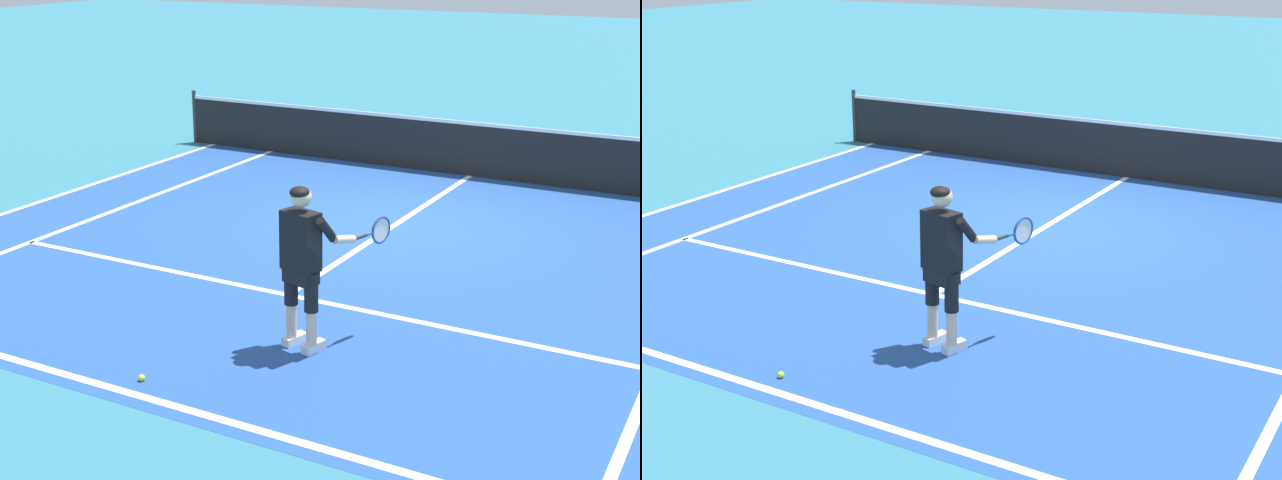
{
  "view_description": "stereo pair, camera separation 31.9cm",
  "coord_description": "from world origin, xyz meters",
  "views": [
    {
      "loc": [
        4.99,
        -11.62,
        3.95
      ],
      "look_at": [
        0.85,
        -3.95,
        1.05
      ],
      "focal_mm": 50.44,
      "sensor_mm": 36.0,
      "label": 1
    },
    {
      "loc": [
        5.26,
        -11.46,
        3.95
      ],
      "look_at": [
        0.85,
        -3.95,
        1.05
      ],
      "focal_mm": 50.44,
      "sensor_mm": 36.0,
      "label": 2
    }
  ],
  "objects": [
    {
      "name": "ground_plane",
      "position": [
        0.0,
        0.0,
        0.0
      ],
      "size": [
        80.0,
        80.0,
        0.0
      ],
      "primitive_type": "plane",
      "color": "teal"
    },
    {
      "name": "court_inner_surface",
      "position": [
        0.0,
        -1.36,
        0.0
      ],
      "size": [
        10.98,
        9.57,
        0.0
      ],
      "primitive_type": "cube",
      "color": "#234C93",
      "rests_on": "ground"
    },
    {
      "name": "line_baseline",
      "position": [
        0.0,
        -5.95,
        0.0
      ],
      "size": [
        10.98,
        0.1,
        0.01
      ],
      "primitive_type": "cube",
      "color": "white",
      "rests_on": "ground"
    },
    {
      "name": "line_service",
      "position": [
        0.0,
        -3.17,
        0.0
      ],
      "size": [
        8.23,
        0.1,
        0.01
      ],
      "primitive_type": "cube",
      "color": "white",
      "rests_on": "ground"
    },
    {
      "name": "line_centre_service",
      "position": [
        0.0,
        0.03,
        0.0
      ],
      "size": [
        0.1,
        6.4,
        0.01
      ],
      "primitive_type": "cube",
      "color": "white",
      "rests_on": "ground"
    },
    {
      "name": "line_singles_left",
      "position": [
        -4.12,
        -1.36,
        0.0
      ],
      "size": [
        0.1,
        9.17,
        0.01
      ],
      "primitive_type": "cube",
      "color": "white",
      "rests_on": "ground"
    },
    {
      "name": "line_doubles_left",
      "position": [
        -5.49,
        -1.36,
        0.0
      ],
      "size": [
        0.1,
        9.17,
        0.01
      ],
      "primitive_type": "cube",
      "color": "white",
      "rests_on": "ground"
    },
    {
      "name": "tennis_net",
      "position": [
        0.0,
        3.23,
        0.5
      ],
      "size": [
        11.96,
        0.08,
        1.07
      ],
      "color": "#333338",
      "rests_on": "ground"
    },
    {
      "name": "tennis_player",
      "position": [
        0.87,
        -4.33,
        0.99
      ],
      "size": [
        0.85,
        1.05,
        1.71
      ],
      "color": "white",
      "rests_on": "ground"
    },
    {
      "name": "tennis_ball_near_feet",
      "position": [
        -0.12,
        -5.7,
        0.03
      ],
      "size": [
        0.07,
        0.07,
        0.07
      ],
      "primitive_type": "sphere",
      "color": "#CCE02D",
      "rests_on": "ground"
    }
  ]
}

